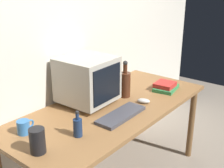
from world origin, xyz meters
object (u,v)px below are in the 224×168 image
at_px(computer_mouse, 144,101).
at_px(book_stack, 165,86).
at_px(crt_monitor, 87,80).
at_px(bottle_short, 78,127).
at_px(mug, 24,127).
at_px(keyboard, 121,115).
at_px(metal_canister, 37,141).
at_px(bottle_tall, 125,83).

distance_m(computer_mouse, book_stack, 0.36).
bearing_deg(crt_monitor, bottle_short, -143.72).
bearing_deg(mug, keyboard, -30.25).
distance_m(crt_monitor, metal_canister, 0.73).
bearing_deg(crt_monitor, bottle_tall, -26.52).
distance_m(bottle_tall, bottle_short, 0.72).
bearing_deg(book_stack, bottle_tall, 151.45).
height_order(bottle_short, book_stack, bottle_short).
distance_m(keyboard, computer_mouse, 0.30).
relative_size(book_stack, mug, 2.19).
distance_m(keyboard, metal_canister, 0.66).
bearing_deg(bottle_short, mug, 123.62).
bearing_deg(mug, metal_canister, -107.77).
relative_size(computer_mouse, mug, 0.83).
xyz_separation_m(bottle_short, metal_canister, (-0.27, 0.05, 0.01)).
xyz_separation_m(computer_mouse, metal_canister, (-0.95, 0.09, 0.06)).
bearing_deg(mug, computer_mouse, -20.67).
relative_size(crt_monitor, computer_mouse, 4.02).
xyz_separation_m(crt_monitor, bottle_tall, (0.29, -0.14, -0.08)).
relative_size(bottle_short, book_stack, 0.67).
height_order(computer_mouse, bottle_tall, bottle_tall).
height_order(bottle_short, metal_canister, bottle_short).
relative_size(bottle_tall, mug, 2.57).
xyz_separation_m(book_stack, mug, (-1.24, 0.32, 0.01)).
xyz_separation_m(bottle_tall, mug, (-0.89, 0.13, -0.07)).
height_order(keyboard, computer_mouse, computer_mouse).
height_order(computer_mouse, mug, mug).
xyz_separation_m(keyboard, computer_mouse, (0.30, 0.01, 0.01)).
relative_size(crt_monitor, keyboard, 0.96).
bearing_deg(crt_monitor, mug, -178.91).
height_order(book_stack, mug, mug).
relative_size(book_stack, metal_canister, 1.75).
height_order(bottle_tall, book_stack, bottle_tall).
bearing_deg(bottle_short, computer_mouse, -3.48).
relative_size(mug, metal_canister, 0.80).
distance_m(bottle_short, metal_canister, 0.27).
height_order(computer_mouse, bottle_short, bottle_short).
relative_size(computer_mouse, bottle_short, 0.57).
xyz_separation_m(book_stack, metal_canister, (-1.32, 0.08, 0.04)).
bearing_deg(book_stack, mug, 165.42).
xyz_separation_m(bottle_tall, metal_canister, (-0.97, -0.11, -0.04)).
distance_m(bottle_short, mug, 0.35).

